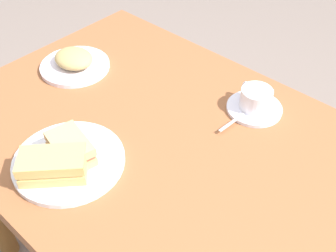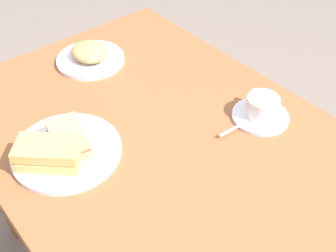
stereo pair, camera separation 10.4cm
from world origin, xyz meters
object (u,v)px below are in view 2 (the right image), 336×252
sandwich_back (49,154)px  coffee_saucer (260,116)px  spoon (239,126)px  sandwich_plate (67,151)px  dining_table (183,179)px  sandwich_front (69,139)px  side_plate (91,60)px  coffee_cup (262,106)px

sandwich_back → coffee_saucer: sandwich_back is taller
spoon → sandwich_plate: bearing=-118.7°
dining_table → spoon: bearing=82.5°
dining_table → sandwich_back: bearing=-123.5°
sandwich_back → dining_table: bearing=56.5°
dining_table → spoon: (0.02, 0.17, 0.10)m
sandwich_front → side_plate: sandwich_front is taller
sandwich_front → side_plate: (-0.31, 0.25, -0.03)m
spoon → coffee_saucer: bearing=85.4°
dining_table → sandwich_plate: bearing=-131.3°
sandwich_back → coffee_cup: size_ratio=1.53×
sandwich_back → coffee_saucer: size_ratio=1.07×
sandwich_plate → coffee_saucer: bearing=64.9°
spoon → sandwich_back: bearing=-114.3°
sandwich_plate → coffee_saucer: (0.22, 0.46, -0.00)m
sandwich_plate → coffee_cup: size_ratio=2.50×
spoon → side_plate: 0.53m
coffee_saucer → sandwich_plate: bearing=-115.1°
coffee_saucer → side_plate: size_ratio=0.71×
sandwich_front → coffee_cup: size_ratio=1.26×
coffee_saucer → side_plate: bearing=-158.6°
dining_table → sandwich_back: sandwich_back is taller
sandwich_back → side_plate: sandwich_back is taller
coffee_saucer → spoon: (-0.01, -0.08, 0.01)m
dining_table → coffee_cup: bearing=83.8°
sandwich_front → spoon: 0.43m
sandwich_back → side_plate: 0.45m
sandwich_plate → coffee_cup: bearing=65.0°
dining_table → spoon: spoon is taller
spoon → dining_table: bearing=-97.5°
sandwich_front → sandwich_back: size_ratio=0.83×
dining_table → sandwich_back: (-0.17, -0.26, 0.14)m
spoon → side_plate: size_ratio=0.46×
sandwich_front → coffee_cup: (0.22, 0.45, -0.00)m
side_plate → sandwich_back: bearing=-43.9°
sandwich_front → spoon: sandwich_front is taller
dining_table → coffee_cup: size_ratio=12.53×
coffee_saucer → spoon: size_ratio=1.54×
dining_table → coffee_saucer: 0.27m
sandwich_plate → spoon: bearing=61.3°
coffee_saucer → side_plate: 0.56m
side_plate → sandwich_front: bearing=-39.1°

